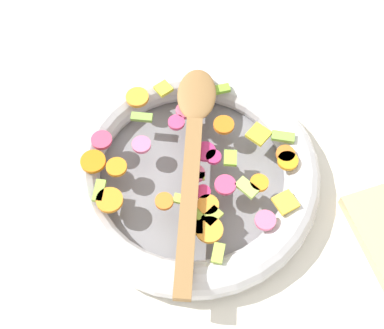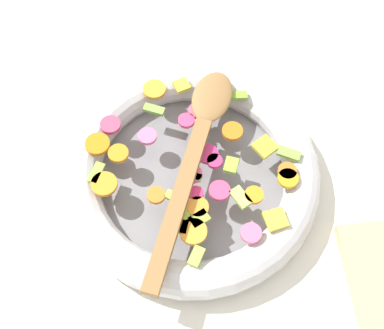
{
  "view_description": "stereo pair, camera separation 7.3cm",
  "coord_description": "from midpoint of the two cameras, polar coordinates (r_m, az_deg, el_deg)",
  "views": [
    {
      "loc": [
        0.33,
        -0.11,
        0.69
      ],
      "look_at": [
        0.0,
        0.0,
        0.05
      ],
      "focal_mm": 50.0,
      "sensor_mm": 36.0,
      "label": 1
    },
    {
      "loc": [
        0.35,
        -0.04,
        0.69
      ],
      "look_at": [
        0.0,
        0.0,
        0.05
      ],
      "focal_mm": 50.0,
      "sensor_mm": 36.0,
      "label": 2
    }
  ],
  "objects": [
    {
      "name": "chopped_vegetables",
      "position": [
        0.72,
        -2.75,
        -0.47
      ],
      "size": [
        0.3,
        0.3,
        0.01
      ],
      "color": "orange",
      "rests_on": "skillet"
    },
    {
      "name": "skillet",
      "position": [
        0.75,
        -2.76,
        -1.28
      ],
      "size": [
        0.36,
        0.36,
        0.05
      ],
      "color": "slate",
      "rests_on": "ground_plane"
    },
    {
      "name": "ground_plane",
      "position": [
        0.77,
        -2.69,
        -2.04
      ],
      "size": [
        4.0,
        4.0,
        0.0
      ],
      "primitive_type": "plane",
      "color": "silver"
    },
    {
      "name": "wooden_spoon",
      "position": [
        0.72,
        -2.77,
        1.52
      ],
      "size": [
        0.33,
        0.16,
        0.01
      ],
      "color": "olive",
      "rests_on": "chopped_vegetables"
    }
  ]
}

